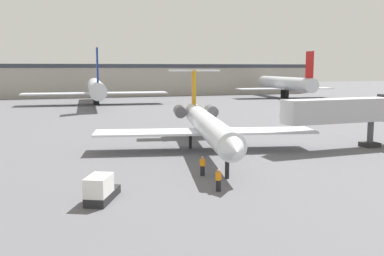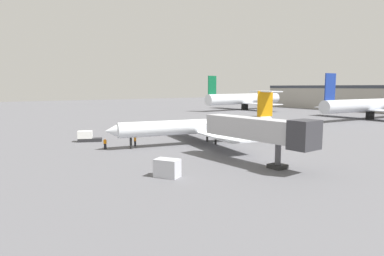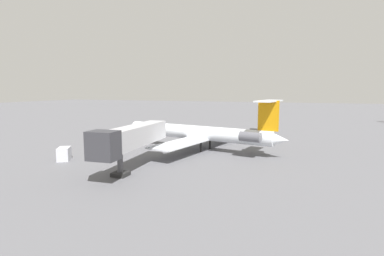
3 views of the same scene
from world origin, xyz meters
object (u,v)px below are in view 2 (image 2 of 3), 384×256
(regional_jet, at_px, (207,126))
(parked_airliner_west_mid, at_px, (370,105))
(jet_bridge, at_px, (263,130))
(cargo_container_uld, at_px, (167,168))
(ground_crew_marshaller, at_px, (135,141))
(ground_crew_loader, at_px, (105,144))
(baggage_tug_lead, at_px, (87,137))
(parked_airliner_west_end, at_px, (245,99))

(regional_jet, xyz_separation_m, parked_airliner_west_mid, (-5.40, 64.60, 1.09))
(jet_bridge, distance_m, cargo_container_uld, 12.96)
(regional_jet, height_order, cargo_container_uld, regional_jet)
(ground_crew_marshaller, bearing_deg, ground_crew_loader, -95.26)
(ground_crew_loader, height_order, baggage_tug_lead, baggage_tug_lead)
(regional_jet, height_order, jet_bridge, regional_jet)
(ground_crew_loader, distance_m, parked_airliner_west_end, 95.82)
(baggage_tug_lead, distance_m, parked_airliner_west_end, 91.38)
(regional_jet, distance_m, baggage_tug_lead, 20.94)
(regional_jet, bearing_deg, parked_airliner_west_end, 131.63)
(baggage_tug_lead, xyz_separation_m, cargo_container_uld, (27.79, -0.52, 0.13))
(baggage_tug_lead, xyz_separation_m, parked_airliner_west_mid, (7.90, 80.62, 3.27))
(ground_crew_marshaller, relative_size, parked_airliner_west_mid, 0.04)
(baggage_tug_lead, distance_m, cargo_container_uld, 27.79)
(jet_bridge, xyz_separation_m, parked_airliner_west_end, (-73.44, 68.31, 0.15))
(jet_bridge, relative_size, cargo_container_uld, 5.29)
(jet_bridge, bearing_deg, regional_jet, 165.79)
(regional_jet, relative_size, ground_crew_loader, 18.71)
(jet_bridge, bearing_deg, cargo_container_uld, -98.92)
(jet_bridge, relative_size, ground_crew_loader, 9.50)
(ground_crew_marshaller, relative_size, parked_airliner_west_end, 0.04)
(ground_crew_loader, distance_m, parked_airliner_west_mid, 80.74)
(baggage_tug_lead, xyz_separation_m, parked_airliner_west_end, (-43.71, 80.17, 3.60))
(parked_airliner_west_end, xyz_separation_m, parked_airliner_west_mid, (51.61, 0.45, -0.33))
(ground_crew_loader, bearing_deg, jet_bridge, 29.39)
(parked_airliner_west_end, height_order, parked_airliner_west_mid, parked_airliner_west_end)
(baggage_tug_lead, bearing_deg, cargo_container_uld, -1.07)
(ground_crew_loader, bearing_deg, baggage_tug_lead, 179.67)
(regional_jet, xyz_separation_m, jet_bridge, (16.43, -4.16, 1.27))
(parked_airliner_west_end, bearing_deg, ground_crew_marshaller, -55.02)
(regional_jet, xyz_separation_m, baggage_tug_lead, (-13.30, -16.02, -2.18))
(regional_jet, height_order, ground_crew_marshaller, regional_jet)
(parked_airliner_west_mid, bearing_deg, baggage_tug_lead, -95.60)
(ground_crew_marshaller, bearing_deg, cargo_container_uld, -15.77)
(ground_crew_marshaller, height_order, cargo_container_uld, cargo_container_uld)
(jet_bridge, height_order, ground_crew_marshaller, jet_bridge)
(regional_jet, distance_m, jet_bridge, 17.00)
(jet_bridge, distance_m, ground_crew_loader, 24.51)
(cargo_container_uld, xyz_separation_m, parked_airliner_west_end, (-71.50, 80.68, 3.47))
(ground_crew_loader, xyz_separation_m, cargo_container_uld, (19.20, -0.47, 0.11))
(jet_bridge, relative_size, ground_crew_marshaller, 9.50)
(ground_crew_marshaller, xyz_separation_m, cargo_container_uld, (18.76, -5.30, 0.11))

